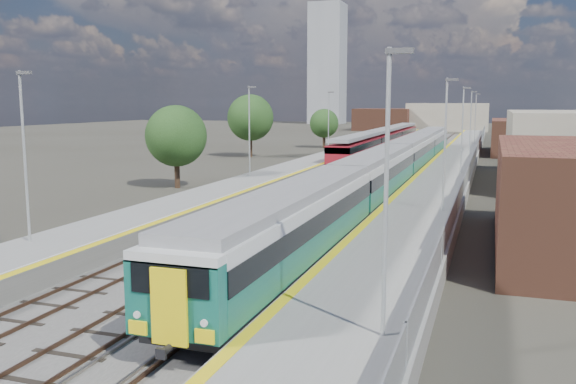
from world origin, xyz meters
The scene contains 11 objects.
ground centered at (0.00, 50.00, 0.00)m, with size 320.00×320.00×0.00m, color #47443A.
ballast_bed centered at (-2.25, 52.50, 0.03)m, with size 10.50×155.00×0.06m, color #565451.
tracks centered at (-1.65, 54.18, 0.11)m, with size 8.96×160.00×0.17m.
platform_right centered at (5.28, 52.49, 0.54)m, with size 4.70×155.00×8.52m.
platform_left centered at (-9.05, 52.49, 0.52)m, with size 4.30×155.00×8.52m.
buildings centered at (-18.12, 138.60, 10.70)m, with size 72.00×185.50×40.00m.
green_train centered at (1.50, 38.67, 2.16)m, with size 2.79×77.76×3.07m.
red_train centered at (-5.50, 72.75, 1.99)m, with size 2.67×54.27×3.37m.
tree_a centered at (-15.98, 31.96, 4.38)m, with size 5.14×5.14×6.96m.
tree_b centered at (-21.11, 61.21, 5.19)m, with size 6.08×6.08×8.24m.
tree_c centered at (-16.29, 80.40, 3.89)m, with size 4.57×4.57×6.19m.
Camera 1 is at (9.12, -13.46, 7.15)m, focal length 38.00 mm.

